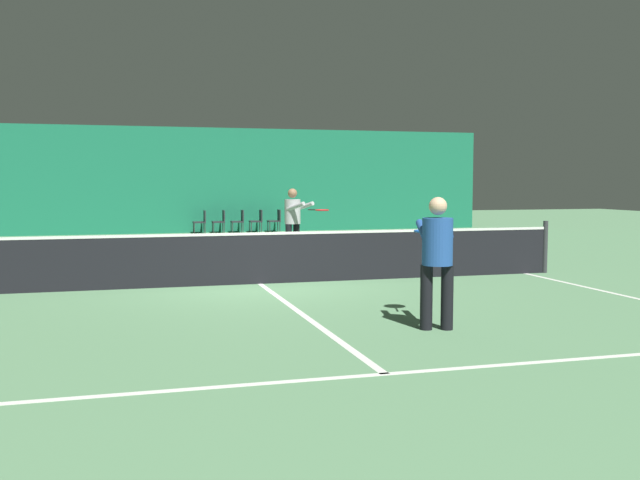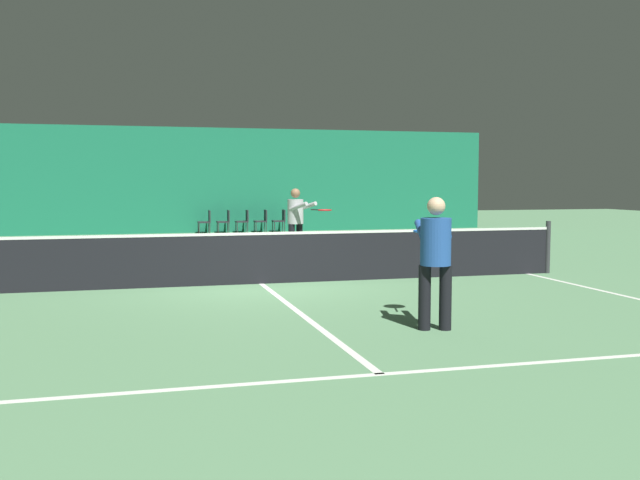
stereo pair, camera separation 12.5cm
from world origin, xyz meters
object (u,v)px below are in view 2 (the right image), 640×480
object	(u,v)px
player_far	(297,217)
tennis_net	(261,256)
player_near	(435,253)
courtside_chair_0	(206,220)
courtside_chair_1	(225,220)
courtside_chair_2	(244,220)
courtside_chair_4	(280,219)
courtside_chair_3	(262,219)

from	to	relation	value
player_far	tennis_net	bearing A→B (deg)	-51.99
player_near	courtside_chair_0	distance (m)	17.80
courtside_chair_1	courtside_chair_2	bearing A→B (deg)	90.00
tennis_net	courtside_chair_2	bearing A→B (deg)	82.39
player_near	courtside_chair_4	size ratio (longest dim) A/B	2.00
courtside_chair_2	courtside_chair_4	world-z (taller)	same
player_far	courtside_chair_4	distance (m)	9.06
tennis_net	player_far	bearing A→B (deg)	68.64
player_far	courtside_chair_1	xyz separation A→B (m)	(-0.60, 8.92, -0.51)
player_near	courtside_chair_3	size ratio (longest dim) A/B	2.00
tennis_net	courtside_chair_1	distance (m)	13.24
courtside_chair_0	courtside_chair_3	size ratio (longest dim) A/B	1.00
tennis_net	courtside_chair_2	xyz separation A→B (m)	(1.76, 13.20, -0.03)
courtside_chair_0	courtside_chair_3	world-z (taller)	same
tennis_net	courtside_chair_1	size ratio (longest dim) A/B	14.29
courtside_chair_0	courtside_chair_4	size ratio (longest dim) A/B	1.00
player_far	courtside_chair_1	world-z (taller)	player_far
tennis_net	player_far	size ratio (longest dim) A/B	7.03
player_near	courtside_chair_3	bearing A→B (deg)	12.25
player_near	player_far	xyz separation A→B (m)	(0.28, 8.84, 0.02)
player_near	courtside_chair_0	bearing A→B (deg)	18.92
courtside_chair_3	courtside_chair_4	distance (m)	0.69
courtside_chair_2	courtside_chair_3	xyz separation A→B (m)	(0.69, 0.00, 0.00)
courtside_chair_3	courtside_chair_1	bearing A→B (deg)	-90.00
courtside_chair_0	courtside_chair_4	distance (m)	2.76
courtside_chair_0	courtside_chair_1	size ratio (longest dim) A/B	1.00
player_far	courtside_chair_4	size ratio (longest dim) A/B	2.03
player_far	player_near	bearing A→B (deg)	-32.46
courtside_chair_1	courtside_chair_3	size ratio (longest dim) A/B	1.00
courtside_chair_2	courtside_chair_4	bearing A→B (deg)	90.00
courtside_chair_3	player_near	bearing A→B (deg)	-3.42
player_near	courtside_chair_4	bearing A→B (deg)	10.04
tennis_net	courtside_chair_3	size ratio (longest dim) A/B	14.29
player_far	courtside_chair_3	bearing A→B (deg)	144.38
courtside_chair_0	courtside_chair_4	xyz separation A→B (m)	(2.76, 0.00, 0.00)
tennis_net	courtside_chair_2	size ratio (longest dim) A/B	14.29
tennis_net	player_near	size ratio (longest dim) A/B	7.16
courtside_chair_0	courtside_chair_2	size ratio (longest dim) A/B	1.00
courtside_chair_0	player_far	bearing A→B (deg)	8.23
courtside_chair_0	player_near	bearing A→B (deg)	3.25
player_near	courtside_chair_3	distance (m)	17.80
player_near	courtside_chair_2	world-z (taller)	player_near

